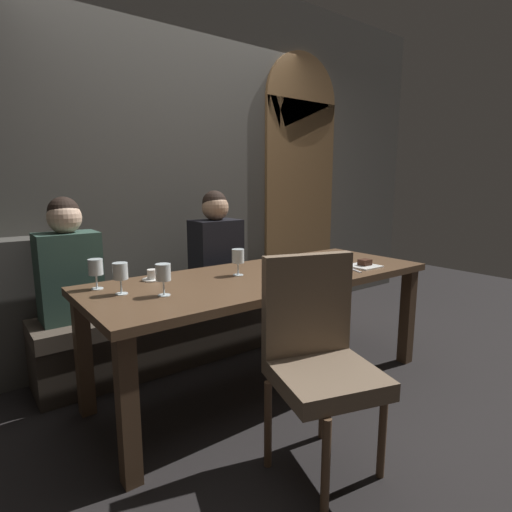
% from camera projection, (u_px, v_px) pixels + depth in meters
% --- Properties ---
extents(ground, '(9.00, 9.00, 0.00)m').
position_uv_depth(ground, '(266.00, 384.00, 2.68)').
color(ground, black).
extents(back_wall_tiled, '(6.00, 0.12, 3.00)m').
position_uv_depth(back_wall_tiled, '(175.00, 158.00, 3.37)').
color(back_wall_tiled, '#4C4944').
rests_on(back_wall_tiled, ground).
extents(arched_door, '(0.90, 0.05, 2.55)m').
position_uv_depth(arched_door, '(300.00, 176.00, 4.14)').
color(arched_door, brown).
rests_on(arched_door, ground).
extents(dining_table, '(2.20, 0.84, 0.74)m').
position_uv_depth(dining_table, '(266.00, 288.00, 2.56)').
color(dining_table, '#493422').
rests_on(dining_table, ground).
extents(banquette_bench, '(2.50, 0.44, 0.45)m').
position_uv_depth(banquette_bench, '(211.00, 322.00, 3.19)').
color(banquette_bench, '#312A23').
rests_on(banquette_bench, ground).
extents(chair_near_side, '(0.55, 0.55, 0.98)m').
position_uv_depth(chair_near_side, '(318.00, 349.00, 1.84)').
color(chair_near_side, brown).
rests_on(chair_near_side, ground).
extents(diner_redhead, '(0.36, 0.24, 0.77)m').
position_uv_depth(diner_redhead, '(68.00, 263.00, 2.52)').
color(diner_redhead, '#2D473D').
rests_on(diner_redhead, banquette_bench).
extents(diner_bearded, '(0.36, 0.24, 0.80)m').
position_uv_depth(diner_bearded, '(216.00, 246.00, 3.09)').
color(diner_bearded, black).
rests_on(diner_bearded, banquette_bench).
extents(wine_glass_center_back, '(0.08, 0.08, 0.16)m').
position_uv_depth(wine_glass_center_back, '(238.00, 257.00, 2.49)').
color(wine_glass_center_back, silver).
rests_on(wine_glass_center_back, dining_table).
extents(wine_glass_end_right, '(0.08, 0.08, 0.16)m').
position_uv_depth(wine_glass_end_right, '(96.00, 268.00, 2.17)').
color(wine_glass_end_right, silver).
rests_on(wine_glass_end_right, dining_table).
extents(wine_glass_far_left, '(0.08, 0.08, 0.16)m').
position_uv_depth(wine_glass_far_left, '(163.00, 274.00, 2.04)').
color(wine_glass_far_left, silver).
rests_on(wine_glass_far_left, dining_table).
extents(wine_glass_near_left, '(0.08, 0.08, 0.16)m').
position_uv_depth(wine_glass_near_left, '(120.00, 272.00, 2.07)').
color(wine_glass_near_left, silver).
rests_on(wine_glass_near_left, dining_table).
extents(espresso_cup, '(0.12, 0.12, 0.06)m').
position_uv_depth(espresso_cup, '(152.00, 276.00, 2.38)').
color(espresso_cup, white).
rests_on(espresso_cup, dining_table).
extents(dessert_plate, '(0.19, 0.19, 0.05)m').
position_uv_depth(dessert_plate, '(364.00, 265.00, 2.76)').
color(dessert_plate, white).
rests_on(dessert_plate, dining_table).
extents(fork_on_table, '(0.07, 0.17, 0.01)m').
position_uv_depth(fork_on_table, '(354.00, 270.00, 2.65)').
color(fork_on_table, silver).
rests_on(fork_on_table, dining_table).
extents(folded_napkin, '(0.14, 0.13, 0.01)m').
position_uv_depth(folded_napkin, '(294.00, 285.00, 2.25)').
color(folded_napkin, silver).
rests_on(folded_napkin, dining_table).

